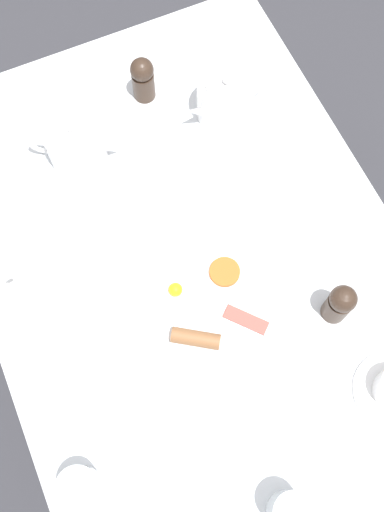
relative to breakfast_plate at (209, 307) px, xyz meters
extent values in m
plane|color=#333338|center=(0.01, 0.11, -0.73)|extent=(8.00, 8.00, 0.00)
cube|color=silver|center=(0.01, 0.11, -0.02)|extent=(0.86, 1.23, 0.03)
cylinder|color=brown|center=(0.39, 0.68, -0.39)|extent=(0.04, 0.04, 0.69)
cylinder|color=white|center=(0.00, 0.00, 0.00)|extent=(0.29, 0.29, 0.01)
cylinder|color=white|center=(-0.05, 0.06, 0.01)|extent=(0.07, 0.07, 0.00)
sphere|color=yellow|center=(-0.05, 0.06, 0.02)|extent=(0.03, 0.03, 0.03)
cylinder|color=brown|center=(-0.05, -0.05, 0.02)|extent=(0.10, 0.08, 0.03)
cube|color=#B74C42|center=(0.06, -0.05, 0.01)|extent=(0.08, 0.09, 0.01)
cylinder|color=#D16023|center=(0.06, 0.05, 0.01)|extent=(0.06, 0.06, 0.01)
cylinder|color=white|center=(-0.12, 0.44, 0.04)|extent=(0.13, 0.13, 0.10)
cylinder|color=white|center=(-0.12, 0.44, 0.10)|extent=(0.09, 0.09, 0.01)
sphere|color=white|center=(-0.12, 0.44, 0.11)|extent=(0.02, 0.02, 0.02)
cone|color=white|center=(-0.05, 0.40, 0.05)|extent=(0.06, 0.04, 0.05)
torus|color=white|center=(-0.18, 0.47, 0.04)|extent=(0.08, 0.05, 0.08)
cylinder|color=white|center=(0.23, 0.41, 0.04)|extent=(0.13, 0.13, 0.10)
cylinder|color=white|center=(0.23, 0.41, 0.10)|extent=(0.09, 0.09, 0.01)
sphere|color=white|center=(0.23, 0.41, 0.11)|extent=(0.02, 0.02, 0.02)
cone|color=white|center=(0.15, 0.40, 0.05)|extent=(0.06, 0.03, 0.05)
torus|color=white|center=(0.29, 0.42, 0.04)|extent=(0.08, 0.02, 0.08)
cylinder|color=white|center=(-0.29, 0.20, -0.01)|extent=(0.16, 0.16, 0.01)
cylinder|color=white|center=(-0.29, 0.20, 0.03)|extent=(0.08, 0.08, 0.06)
cylinder|color=olive|center=(-0.29, 0.20, 0.02)|extent=(0.07, 0.07, 0.05)
torus|color=white|center=(-0.34, 0.20, 0.03)|extent=(0.05, 0.01, 0.04)
cylinder|color=white|center=(-0.35, -0.21, 0.03)|extent=(0.07, 0.07, 0.08)
cylinder|color=#38281E|center=(0.23, -0.11, 0.03)|extent=(0.05, 0.05, 0.07)
sphere|color=#38281E|center=(0.23, -0.11, 0.08)|extent=(0.05, 0.05, 0.05)
cylinder|color=#38281E|center=(0.08, 0.53, 0.03)|extent=(0.05, 0.05, 0.07)
sphere|color=#38281E|center=(0.08, 0.53, 0.08)|extent=(0.05, 0.05, 0.05)
cube|color=silver|center=(0.28, 0.10, -0.01)|extent=(0.16, 0.07, 0.00)
cube|color=silver|center=(0.13, 0.22, -0.01)|extent=(0.10, 0.13, 0.00)
camera|label=1|loc=(-0.17, -0.29, 1.16)|focal=42.00mm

